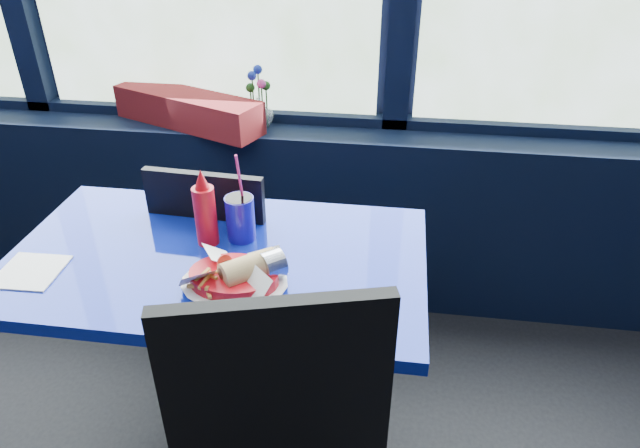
{
  "coord_description": "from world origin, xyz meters",
  "views": [
    {
      "loc": [
        0.79,
        0.7,
        1.68
      ],
      "look_at": [
        0.61,
        1.98,
        0.89
      ],
      "focal_mm": 32.0,
      "sensor_mm": 36.0,
      "label": 1
    }
  ],
  "objects": [
    {
      "name": "soda_cup",
      "position": [
        0.35,
        2.1,
        0.82
      ],
      "size": [
        0.09,
        0.09,
        0.29
      ],
      "rotation": [
        0.0,
        0.0,
        -0.4
      ],
      "color": "#110C8E",
      "rests_on": "near_table"
    },
    {
      "name": "near_table",
      "position": [
        0.3,
        2.0,
        0.57
      ],
      "size": [
        1.2,
        0.7,
        0.75
      ],
      "color": "black",
      "rests_on": "ground"
    },
    {
      "name": "chair_near_back",
      "position": [
        0.2,
        2.32,
        0.52
      ],
      "size": [
        0.43,
        0.44,
        0.91
      ],
      "rotation": [
        0.0,
        0.0,
        3.08
      ],
      "color": "black",
      "rests_on": "ground"
    },
    {
      "name": "window_sill",
      "position": [
        0.0,
        2.87,
        0.4
      ],
      "size": [
        5.0,
        0.26,
        0.8
      ],
      "primitive_type": "cube",
      "color": "black",
      "rests_on": "ground"
    },
    {
      "name": "napkin",
      "position": [
        -0.18,
        1.85,
        0.75
      ],
      "size": [
        0.17,
        0.17,
        0.0
      ],
      "primitive_type": "cube",
      "rotation": [
        0.0,
        0.0,
        0.03
      ],
      "color": "white",
      "rests_on": "near_table"
    },
    {
      "name": "flower_vase",
      "position": [
        0.23,
        2.86,
        0.88
      ],
      "size": [
        0.16,
        0.17,
        0.25
      ],
      "rotation": [
        0.0,
        0.0,
        -0.43
      ],
      "color": "silver",
      "rests_on": "window_sill"
    },
    {
      "name": "food_basket",
      "position": [
        0.4,
        1.87,
        0.78
      ],
      "size": [
        0.29,
        0.29,
        0.09
      ],
      "rotation": [
        0.0,
        0.0,
        0.26
      ],
      "color": "red",
      "rests_on": "near_table"
    },
    {
      "name": "ketchup_bottle",
      "position": [
        0.26,
        2.06,
        0.86
      ],
      "size": [
        0.06,
        0.06,
        0.24
      ],
      "color": "red",
      "rests_on": "near_table"
    },
    {
      "name": "planter_box",
      "position": [
        -0.07,
        2.85,
        0.87
      ],
      "size": [
        0.68,
        0.41,
        0.13
      ],
      "primitive_type": "cube",
      "rotation": [
        0.0,
        0.0,
        -0.4
      ],
      "color": "maroon",
      "rests_on": "window_sill"
    }
  ]
}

